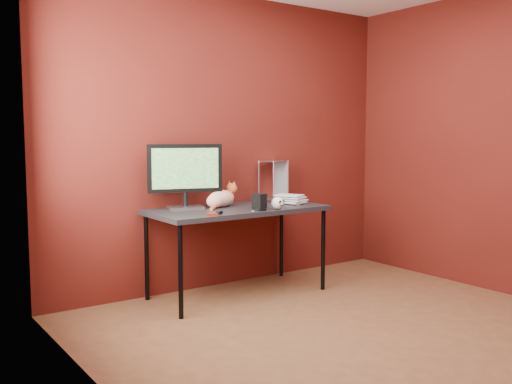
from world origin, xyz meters
TOP-DOWN VIEW (x-y plane):
  - room at (0.00, 0.00)m, footprint 3.52×3.52m
  - desk at (-0.15, 1.37)m, footprint 1.50×0.70m
  - monitor at (-0.55, 1.55)m, footprint 0.60×0.27m
  - cat at (-0.24, 1.48)m, footprint 0.40×0.31m
  - skull_mug at (0.05, 1.08)m, footprint 0.11×0.11m
  - speaker at (-0.11, 1.11)m, footprint 0.12×0.12m
  - book_stack at (0.32, 1.32)m, footprint 0.26×0.28m
  - wire_rack at (0.43, 1.64)m, footprint 0.25×0.22m
  - pocket_knife at (-0.57, 1.08)m, footprint 0.09×0.05m
  - black_gadget at (-0.49, 1.11)m, footprint 0.06×0.05m
  - washer at (-0.16, 1.12)m, footprint 0.05×0.05m

SIDE VIEW (x-z plane):
  - desk at x=-0.15m, z-range 0.32..1.07m
  - washer at x=-0.16m, z-range 0.75..0.75m
  - pocket_knife at x=-0.57m, z-range 0.75..0.77m
  - black_gadget at x=-0.49m, z-range 0.75..0.77m
  - skull_mug at x=0.05m, z-range 0.75..0.85m
  - speaker at x=-0.11m, z-range 0.75..0.88m
  - cat at x=-0.24m, z-range 0.72..0.93m
  - wire_rack at x=0.43m, z-range 0.75..1.12m
  - monitor at x=-0.55m, z-range 0.78..1.32m
  - book_stack at x=0.32m, z-range 0.75..1.67m
  - room at x=0.00m, z-range 0.14..2.75m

